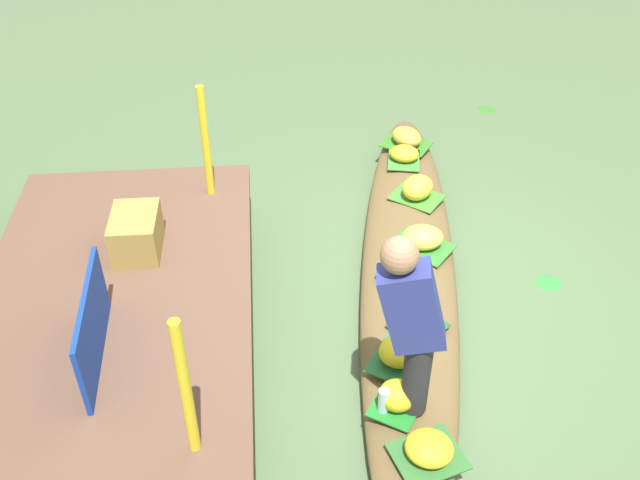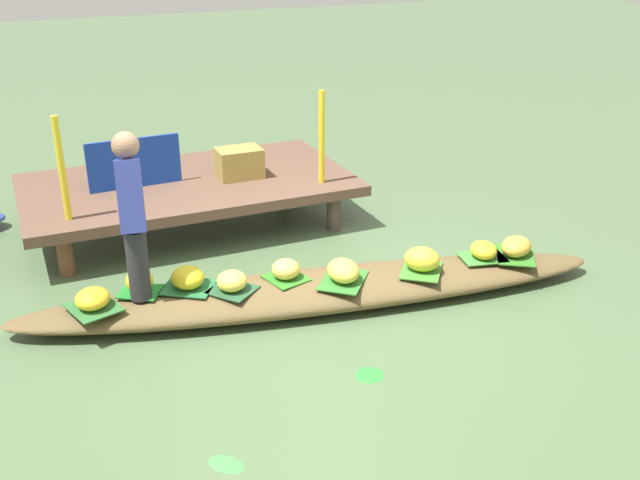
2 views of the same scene
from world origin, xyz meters
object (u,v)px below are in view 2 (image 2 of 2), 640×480
vendor_boat (318,291)px  produce_crate (239,163)px  banana_bunch_5 (286,269)px  water_bottle (133,277)px  banana_bunch_8 (188,278)px  banana_bunch_6 (139,281)px  banana_bunch_4 (422,259)px  market_banner (134,163)px  banana_bunch_7 (484,250)px  vendor_person (132,208)px  banana_bunch_2 (516,246)px  banana_bunch_1 (343,271)px  banana_bunch_3 (93,299)px  banana_bunch_0 (232,281)px

vendor_boat → produce_crate: produce_crate is taller
banana_bunch_5 → water_bottle: size_ratio=1.25×
banana_bunch_8 → banana_bunch_6: bearing=167.3°
banana_bunch_5 → banana_bunch_8: (-0.75, 0.16, 0.00)m
banana_bunch_4 → market_banner: bearing=128.7°
vendor_boat → banana_bunch_7: banana_bunch_7 is taller
vendor_person → banana_bunch_2: bearing=-10.9°
vendor_boat → banana_bunch_5: (-0.24, 0.09, 0.20)m
vendor_boat → banana_bunch_4: banana_bunch_4 is taller
banana_bunch_1 → banana_bunch_8: (-1.15, 0.38, -0.00)m
vendor_person → water_bottle: bearing=102.8°
water_bottle → banana_bunch_5: bearing=-16.0°
banana_bunch_3 → banana_bunch_1: bearing=-10.4°
banana_bunch_4 → vendor_person: 2.31m
banana_bunch_0 → banana_bunch_7: size_ratio=0.88×
banana_bunch_6 → market_banner: 1.82m
banana_bunch_7 → market_banner: (-2.44, 2.30, 0.41)m
banana_bunch_1 → produce_crate: 2.12m
vendor_person → produce_crate: (1.34, 1.66, -0.32)m
vendor_boat → banana_bunch_1: (0.16, -0.13, 0.20)m
banana_bunch_6 → banana_bunch_7: (2.77, -0.55, -0.02)m
banana_bunch_8 → water_bottle: (-0.38, 0.17, 0.00)m
banana_bunch_3 → banana_bunch_4: 2.57m
vendor_boat → banana_bunch_0: 0.72m
market_banner → banana_bunch_7: bearing=-45.5°
banana_bunch_2 → vendor_person: (-3.05, 0.59, 0.62)m
banana_bunch_2 → water_bottle: size_ratio=1.71×
banana_bunch_5 → produce_crate: size_ratio=0.51×
banana_bunch_6 → market_banner: market_banner is taller
banana_bunch_2 → water_bottle: (-3.08, 0.71, 0.00)m
banana_bunch_3 → vendor_boat: bearing=-7.3°
banana_bunch_0 → banana_bunch_8: banana_bunch_8 is taller
banana_bunch_6 → water_bottle: (-0.03, 0.09, -0.00)m
banana_bunch_1 → banana_bunch_7: banana_bunch_1 is taller
banana_bunch_8 → vendor_person: (-0.36, 0.04, 0.62)m
banana_bunch_2 → banana_bunch_8: (-2.70, 0.54, 0.00)m
banana_bunch_2 → water_bottle: bearing=167.1°
vendor_boat → banana_bunch_3: size_ratio=17.60×
banana_bunch_3 → banana_bunch_4: (2.54, -0.44, 0.02)m
banana_bunch_0 → water_bottle: (-0.68, 0.35, 0.01)m
banana_bunch_0 → water_bottle: size_ratio=1.30×
banana_bunch_0 → banana_bunch_8: bearing=148.8°
banana_bunch_5 → banana_bunch_6: (-1.11, 0.24, 0.01)m
banana_bunch_0 → banana_bunch_7: 2.14m
banana_bunch_2 → produce_crate: (-1.71, 2.25, 0.30)m
vendor_boat → banana_bunch_1: bearing=-27.9°
banana_bunch_3 → market_banner: size_ratio=0.31×
banana_bunch_0 → market_banner: bearing=99.1°
produce_crate → vendor_boat: bearing=-89.9°
water_bottle → banana_bunch_7: bearing=-12.8°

